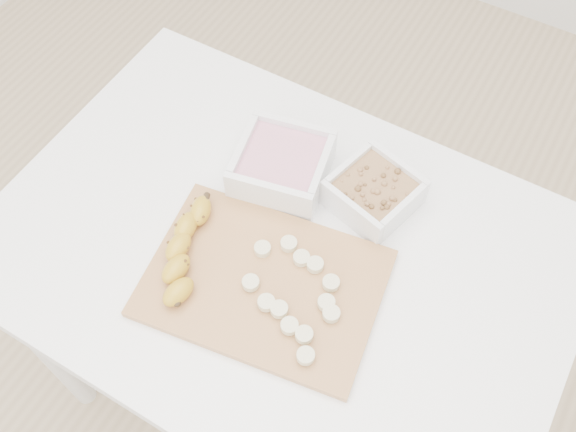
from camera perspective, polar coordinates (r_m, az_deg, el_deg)
The scene contains 7 objects.
ground at distance 1.80m, azimuth -0.50°, elevation -14.67°, with size 3.50×3.50×0.00m, color #C6AD89.
table at distance 1.19m, azimuth -0.73°, elevation -5.07°, with size 1.00×0.70×0.75m.
bowl_yogurt at distance 1.16m, azimuth -0.53°, elevation 4.55°, with size 0.19×0.19×0.07m.
bowl_granola at distance 1.14m, azimuth 7.63°, elevation 2.11°, with size 0.17×0.17×0.06m.
cutting_board at distance 1.07m, azimuth -2.16°, elevation -5.97°, with size 0.38×0.27×0.01m, color #A67748.
banana at distance 1.08m, azimuth -9.14°, elevation -3.15°, with size 0.05×0.21×0.04m, color #B78A1D, non-canonical shape.
banana_slices at distance 1.04m, azimuth 0.73°, elevation -6.89°, with size 0.18×0.19×0.02m.
Camera 1 is at (0.29, -0.47, 1.71)m, focal length 40.00 mm.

